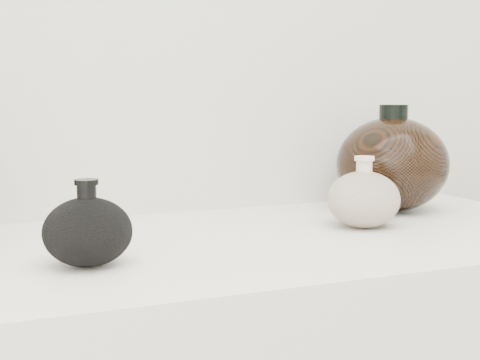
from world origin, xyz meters
name	(u,v)px	position (x,y,z in m)	size (l,w,h in m)	color
black_gourd_vase	(88,231)	(-0.19, 0.88, 0.94)	(0.13, 0.13, 0.10)	black
cream_gourd_vase	(363,199)	(0.25, 0.95, 0.94)	(0.12, 0.12, 0.11)	beige
right_round_pot	(392,164)	(0.38, 1.07, 0.98)	(0.24, 0.24, 0.19)	black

